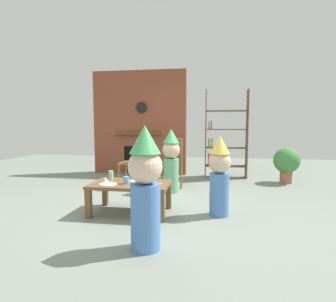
{
  "coord_description": "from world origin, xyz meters",
  "views": [
    {
      "loc": [
        0.78,
        -3.61,
        1.14
      ],
      "look_at": [
        0.15,
        0.4,
        0.75
      ],
      "focal_mm": 28.87,
      "sensor_mm": 36.0,
      "label": 1
    }
  ],
  "objects_px": {
    "bookshelf": "(223,138)",
    "child_with_cone_hat": "(145,185)",
    "paper_cup_near_right": "(126,180)",
    "paper_cup_center": "(111,175)",
    "child_in_pink": "(220,174)",
    "dining_chair_left": "(136,159)",
    "child_by_the_chairs": "(171,159)",
    "paper_plate_rear": "(136,181)",
    "paper_cup_near_left": "(149,178)",
    "coffee_table": "(131,188)",
    "potted_plant_tall": "(287,162)",
    "paper_plate_front": "(108,184)",
    "dining_chair_middle": "(174,159)",
    "birthday_cake_slice": "(105,180)"
  },
  "relations": [
    {
      "from": "bookshelf",
      "to": "child_with_cone_hat",
      "type": "distance_m",
      "value": 3.77
    },
    {
      "from": "bookshelf",
      "to": "paper_cup_near_right",
      "type": "bearing_deg",
      "value": -115.89
    },
    {
      "from": "paper_cup_near_right",
      "to": "child_with_cone_hat",
      "type": "relative_size",
      "value": 0.08
    },
    {
      "from": "paper_cup_center",
      "to": "child_in_pink",
      "type": "xyz_separation_m",
      "value": [
        1.49,
        -0.17,
        0.08
      ]
    },
    {
      "from": "dining_chair_left",
      "to": "child_by_the_chairs",
      "type": "bearing_deg",
      "value": 156.71
    },
    {
      "from": "bookshelf",
      "to": "paper_cup_near_right",
      "type": "height_order",
      "value": "bookshelf"
    },
    {
      "from": "paper_plate_rear",
      "to": "child_in_pink",
      "type": "bearing_deg",
      "value": -0.24
    },
    {
      "from": "bookshelf",
      "to": "child_with_cone_hat",
      "type": "height_order",
      "value": "bookshelf"
    },
    {
      "from": "paper_cup_near_left",
      "to": "child_by_the_chairs",
      "type": "relative_size",
      "value": 0.1
    },
    {
      "from": "child_in_pink",
      "to": "dining_chair_left",
      "type": "height_order",
      "value": "child_in_pink"
    },
    {
      "from": "bookshelf",
      "to": "dining_chair_left",
      "type": "distance_m",
      "value": 2.05
    },
    {
      "from": "coffee_table",
      "to": "child_by_the_chairs",
      "type": "height_order",
      "value": "child_by_the_chairs"
    },
    {
      "from": "paper_cup_near_right",
      "to": "child_in_pink",
      "type": "distance_m",
      "value": 1.18
    },
    {
      "from": "child_by_the_chairs",
      "to": "coffee_table",
      "type": "bearing_deg",
      "value": 0.0
    },
    {
      "from": "potted_plant_tall",
      "to": "paper_cup_near_left",
      "type": "bearing_deg",
      "value": -136.95
    },
    {
      "from": "paper_plate_front",
      "to": "child_with_cone_hat",
      "type": "xyz_separation_m",
      "value": [
        0.69,
        -0.83,
        0.2
      ]
    },
    {
      "from": "paper_cup_center",
      "to": "paper_cup_near_right",
      "type": "bearing_deg",
      "value": -43.53
    },
    {
      "from": "child_by_the_chairs",
      "to": "potted_plant_tall",
      "type": "height_order",
      "value": "child_by_the_chairs"
    },
    {
      "from": "paper_cup_near_right",
      "to": "paper_cup_near_left",
      "type": "bearing_deg",
      "value": 33.07
    },
    {
      "from": "child_by_the_chairs",
      "to": "dining_chair_middle",
      "type": "bearing_deg",
      "value": -162.2
    },
    {
      "from": "paper_plate_rear",
      "to": "paper_cup_near_right",
      "type": "bearing_deg",
      "value": -123.31
    },
    {
      "from": "dining_chair_middle",
      "to": "child_by_the_chairs",
      "type": "bearing_deg",
      "value": 68.51
    },
    {
      "from": "coffee_table",
      "to": "child_by_the_chairs",
      "type": "distance_m",
      "value": 1.25
    },
    {
      "from": "coffee_table",
      "to": "paper_plate_front",
      "type": "bearing_deg",
      "value": -148.43
    },
    {
      "from": "paper_plate_rear",
      "to": "paper_plate_front",
      "type": "bearing_deg",
      "value": -142.34
    },
    {
      "from": "coffee_table",
      "to": "paper_cup_near_left",
      "type": "relative_size",
      "value": 9.34
    },
    {
      "from": "paper_plate_front",
      "to": "dining_chair_middle",
      "type": "bearing_deg",
      "value": 70.84
    },
    {
      "from": "paper_cup_center",
      "to": "dining_chair_left",
      "type": "bearing_deg",
      "value": 89.56
    },
    {
      "from": "paper_cup_near_right",
      "to": "paper_cup_center",
      "type": "xyz_separation_m",
      "value": [
        -0.32,
        0.3,
        0.01
      ]
    },
    {
      "from": "coffee_table",
      "to": "paper_cup_near_right",
      "type": "relative_size",
      "value": 10.9
    },
    {
      "from": "dining_chair_left",
      "to": "potted_plant_tall",
      "type": "height_order",
      "value": "dining_chair_left"
    },
    {
      "from": "paper_plate_front",
      "to": "paper_cup_near_left",
      "type": "bearing_deg",
      "value": 29.09
    },
    {
      "from": "coffee_table",
      "to": "child_by_the_chairs",
      "type": "relative_size",
      "value": 0.93
    },
    {
      "from": "coffee_table",
      "to": "child_by_the_chairs",
      "type": "xyz_separation_m",
      "value": [
        0.36,
        1.17,
        0.24
      ]
    },
    {
      "from": "potted_plant_tall",
      "to": "bookshelf",
      "type": "bearing_deg",
      "value": 159.94
    },
    {
      "from": "paper_plate_front",
      "to": "dining_chair_middle",
      "type": "distance_m",
      "value": 1.85
    },
    {
      "from": "paper_plate_rear",
      "to": "child_in_pink",
      "type": "height_order",
      "value": "child_in_pink"
    },
    {
      "from": "paper_plate_front",
      "to": "child_in_pink",
      "type": "relative_size",
      "value": 0.21
    },
    {
      "from": "coffee_table",
      "to": "paper_cup_near_right",
      "type": "bearing_deg",
      "value": -122.46
    },
    {
      "from": "paper_plate_rear",
      "to": "child_with_cone_hat",
      "type": "height_order",
      "value": "child_with_cone_hat"
    },
    {
      "from": "paper_cup_near_left",
      "to": "child_in_pink",
      "type": "bearing_deg",
      "value": -1.9
    },
    {
      "from": "paper_cup_center",
      "to": "birthday_cake_slice",
      "type": "height_order",
      "value": "paper_cup_center"
    },
    {
      "from": "paper_cup_near_right",
      "to": "child_by_the_chairs",
      "type": "relative_size",
      "value": 0.09
    },
    {
      "from": "paper_cup_center",
      "to": "child_in_pink",
      "type": "relative_size",
      "value": 0.11
    },
    {
      "from": "paper_plate_rear",
      "to": "child_in_pink",
      "type": "relative_size",
      "value": 0.18
    },
    {
      "from": "coffee_table",
      "to": "paper_plate_rear",
      "type": "relative_size",
      "value": 5.51
    },
    {
      "from": "child_in_pink",
      "to": "child_by_the_chairs",
      "type": "distance_m",
      "value": 1.34
    },
    {
      "from": "bookshelf",
      "to": "child_in_pink",
      "type": "distance_m",
      "value": 2.63
    },
    {
      "from": "paper_cup_near_left",
      "to": "child_with_cone_hat",
      "type": "relative_size",
      "value": 0.09
    },
    {
      "from": "paper_plate_rear",
      "to": "child_with_cone_hat",
      "type": "distance_m",
      "value": 1.15
    }
  ]
}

